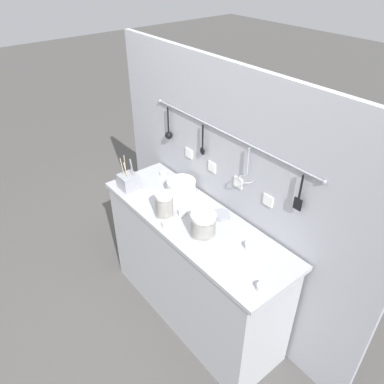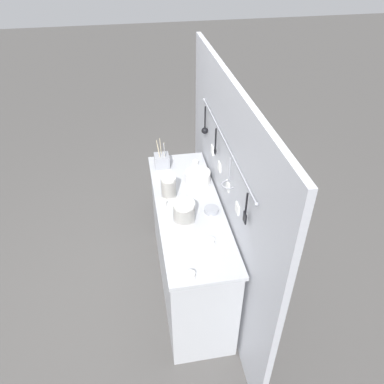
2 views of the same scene
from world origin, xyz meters
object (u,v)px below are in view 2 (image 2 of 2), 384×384
bowl_stack_nested_right (169,187)px  steel_mixing_bowl (211,210)px  cup_back_right (211,241)px  cutlery_caddy (162,161)px  cup_beside_plates (191,275)px  bowl_stack_tall_left (184,212)px  plate_stack (198,177)px  cup_by_caddy (195,162)px  cup_back_left (163,203)px  cup_edge_near (183,198)px

bowl_stack_nested_right → steel_mixing_bowl: bearing=50.7°
steel_mixing_bowl → cup_back_right: cup_back_right is taller
cutlery_caddy → cup_beside_plates: bearing=1.7°
bowl_stack_tall_left → plate_stack: (-0.46, 0.19, -0.03)m
cutlery_caddy → cup_by_caddy: cutlery_caddy is taller
bowl_stack_tall_left → steel_mixing_bowl: (-0.07, 0.22, -0.07)m
cup_back_left → cup_by_caddy: (-0.52, 0.35, 0.00)m
cup_back_right → bowl_stack_nested_right: bearing=-159.1°
bowl_stack_nested_right → cutlery_caddy: size_ratio=0.69×
cutlery_caddy → cup_beside_plates: size_ratio=5.20×
bowl_stack_nested_right → cup_edge_near: bearing=60.8°
cup_edge_near → cup_beside_plates: size_ratio=1.00×
cup_back_right → cup_by_caddy: same height
cup_back_left → cup_by_caddy: bearing=146.4°
bowl_stack_tall_left → steel_mixing_bowl: 0.24m
steel_mixing_bowl → cup_back_right: 0.33m
cutlery_caddy → cup_back_right: bearing=12.2°
cutlery_caddy → cup_edge_near: (0.51, 0.11, -0.04)m
bowl_stack_nested_right → cup_back_right: bowl_stack_nested_right is taller
plate_stack → cup_by_caddy: size_ratio=4.02×
cutlery_caddy → steel_mixing_bowl: bearing=23.2°
cup_back_right → cup_beside_plates: bearing=-34.4°
bowl_stack_nested_right → bowl_stack_tall_left: bearing=13.4°
bowl_stack_tall_left → steel_mixing_bowl: bearing=107.4°
cup_back_right → cup_beside_plates: size_ratio=1.00×
bowl_stack_nested_right → cup_by_caddy: size_ratio=3.60×
cup_beside_plates → steel_mixing_bowl: bearing=156.4°
plate_stack → cutlery_caddy: cutlery_caddy is taller
cutlery_caddy → cup_beside_plates: (1.27, 0.04, -0.04)m
bowl_stack_nested_right → plate_stack: (-0.16, 0.26, -0.04)m
cup_back_left → cup_edge_near: same height
cup_edge_near → bowl_stack_tall_left: bearing=-6.9°
bowl_stack_nested_right → cutlery_caddy: cutlery_caddy is taller
bowl_stack_nested_right → cup_edge_near: 0.14m
cup_back_left → bowl_stack_tall_left: bearing=31.4°
steel_mixing_bowl → cup_back_left: bearing=-112.4°
bowl_stack_nested_right → cup_back_right: size_ratio=3.60×
plate_stack → cup_edge_near: 0.27m
steel_mixing_bowl → cutlery_caddy: cutlery_caddy is taller
cup_by_caddy → bowl_stack_nested_right: bearing=-34.3°
cup_edge_near → cup_by_caddy: (-0.48, 0.19, 0.00)m
cutlery_caddy → cup_edge_near: cutlery_caddy is taller
steel_mixing_bowl → cup_back_left: cup_back_left is taller
cup_back_left → cup_by_caddy: size_ratio=1.00×
bowl_stack_tall_left → cup_back_left: (-0.21, -0.13, -0.06)m
cup_edge_near → cup_back_right: (0.50, 0.11, 0.00)m
plate_stack → cup_edge_near: plate_stack is taller
plate_stack → cutlery_caddy: bearing=-137.5°
cup_back_right → cup_beside_plates: same height
bowl_stack_tall_left → bowl_stack_nested_right: (-0.31, -0.07, 0.01)m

